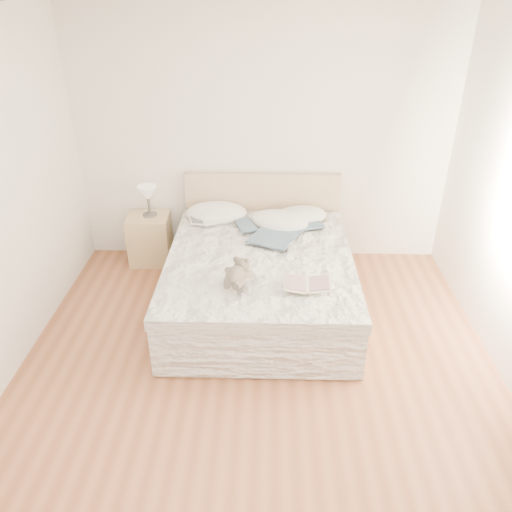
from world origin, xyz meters
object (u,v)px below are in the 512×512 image
(photo_book, at_px, (204,221))
(childrens_book, at_px, (307,284))
(bed, at_px, (260,277))
(table_lamp, at_px, (148,195))
(teddy_bear, at_px, (235,282))
(nightstand, at_px, (150,239))

(photo_book, xyz_separation_m, childrens_book, (1.00, -1.20, 0.00))
(bed, height_order, childrens_book, bed)
(bed, bearing_deg, table_lamp, 145.44)
(bed, distance_m, teddy_bear, 0.75)
(bed, xyz_separation_m, nightstand, (-1.26, 0.83, -0.03))
(nightstand, height_order, childrens_book, childrens_book)
(nightstand, bearing_deg, childrens_book, -41.28)
(nightstand, xyz_separation_m, teddy_bear, (1.06, -1.46, 0.37))
(photo_book, distance_m, teddy_bear, 1.27)
(table_lamp, bearing_deg, childrens_book, -42.13)
(nightstand, relative_size, table_lamp, 1.64)
(table_lamp, xyz_separation_m, teddy_bear, (1.04, -1.48, -0.16))
(photo_book, height_order, childrens_book, childrens_book)
(bed, distance_m, childrens_book, 0.81)
(table_lamp, height_order, teddy_bear, table_lamp)
(nightstand, bearing_deg, teddy_bear, -53.96)
(childrens_book, bearing_deg, bed, 124.93)
(nightstand, relative_size, photo_book, 1.82)
(childrens_book, height_order, teddy_bear, teddy_bear)
(bed, relative_size, photo_book, 6.97)
(table_lamp, relative_size, photo_book, 1.11)
(childrens_book, bearing_deg, table_lamp, 140.22)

